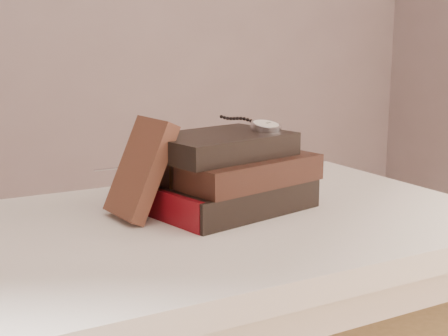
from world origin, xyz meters
TOP-DOWN VIEW (x-y plane):
  - table at (0.00, 0.35)m, footprint 1.00×0.60m
  - book_stack at (0.08, 0.38)m, footprint 0.31×0.24m
  - journal at (-0.08, 0.41)m, footprint 0.10×0.12m
  - pocket_watch at (0.15, 0.39)m, footprint 0.07×0.16m
  - eyeglasses at (-0.03, 0.45)m, footprint 0.14×0.15m

SIDE VIEW (x-z plane):
  - table at x=0.00m, z-range 0.28..1.03m
  - book_stack at x=0.08m, z-range 0.75..0.88m
  - eyeglasses at x=-0.03m, z-range 0.80..0.85m
  - journal at x=-0.08m, z-range 0.75..0.92m
  - pocket_watch at x=0.15m, z-range 0.88..0.90m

